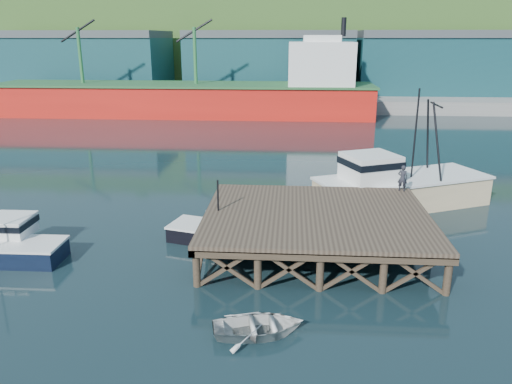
# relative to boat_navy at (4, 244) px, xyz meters

# --- Properties ---
(ground) EXTENTS (300.00, 300.00, 0.00)m
(ground) POSITION_rel_boat_navy_xyz_m (10.82, 2.38, -0.80)
(ground) COLOR black
(ground) RESTS_ON ground
(wharf) EXTENTS (12.00, 10.00, 2.62)m
(wharf) POSITION_rel_boat_navy_xyz_m (16.32, 2.19, 1.14)
(wharf) COLOR brown
(wharf) RESTS_ON ground
(far_quay) EXTENTS (160.00, 40.00, 2.00)m
(far_quay) POSITION_rel_boat_navy_xyz_m (10.82, 72.38, 0.20)
(far_quay) COLOR gray
(far_quay) RESTS_ON ground
(warehouse_left) EXTENTS (32.00, 16.00, 9.00)m
(warehouse_left) POSITION_rel_boat_navy_xyz_m (-24.18, 67.38, 5.70)
(warehouse_left) COLOR #174A4E
(warehouse_left) RESTS_ON far_quay
(warehouse_mid) EXTENTS (28.00, 16.00, 9.00)m
(warehouse_mid) POSITION_rel_boat_navy_xyz_m (10.82, 67.38, 5.70)
(warehouse_mid) COLOR #174A4E
(warehouse_mid) RESTS_ON far_quay
(warehouse_right) EXTENTS (30.00, 16.00, 9.00)m
(warehouse_right) POSITION_rel_boat_navy_xyz_m (40.82, 67.38, 5.70)
(warehouse_right) COLOR #174A4E
(warehouse_right) RESTS_ON far_quay
(cargo_ship) EXTENTS (55.50, 10.00, 13.75)m
(cargo_ship) POSITION_rel_boat_navy_xyz_m (2.35, 50.38, 2.51)
(cargo_ship) COLOR red
(cargo_ship) RESTS_ON ground
(hillside) EXTENTS (220.00, 50.00, 22.00)m
(hillside) POSITION_rel_boat_navy_xyz_m (10.82, 102.38, 10.20)
(hillside) COLOR #2D511E
(hillside) RESTS_ON ground
(boat_navy) EXTENTS (6.38, 3.38, 3.98)m
(boat_navy) POSITION_rel_boat_navy_xyz_m (0.00, 0.00, 0.00)
(boat_navy) COLOR black
(boat_navy) RESTS_ON ground
(boat_black) EXTENTS (6.62, 5.49, 3.86)m
(boat_black) POSITION_rel_boat_navy_xyz_m (11.22, 3.20, -0.09)
(boat_black) COLOR black
(boat_black) RESTS_ON ground
(trawler) EXTENTS (12.67, 8.75, 8.01)m
(trawler) POSITION_rel_boat_navy_xyz_m (22.29, 10.30, 0.85)
(trawler) COLOR beige
(trawler) RESTS_ON ground
(dinghy) EXTENTS (4.06, 3.28, 0.74)m
(dinghy) POSITION_rel_boat_navy_xyz_m (13.76, -6.08, -0.43)
(dinghy) COLOR silver
(dinghy) RESTS_ON ground
(dockworker) EXTENTS (0.69, 0.58, 1.62)m
(dockworker) POSITION_rel_boat_navy_xyz_m (21.72, 6.78, 2.13)
(dockworker) COLOR #212129
(dockworker) RESTS_ON wharf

